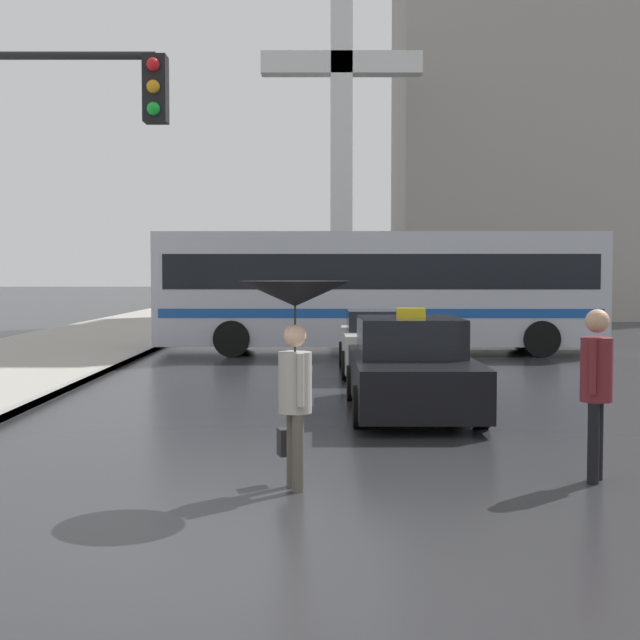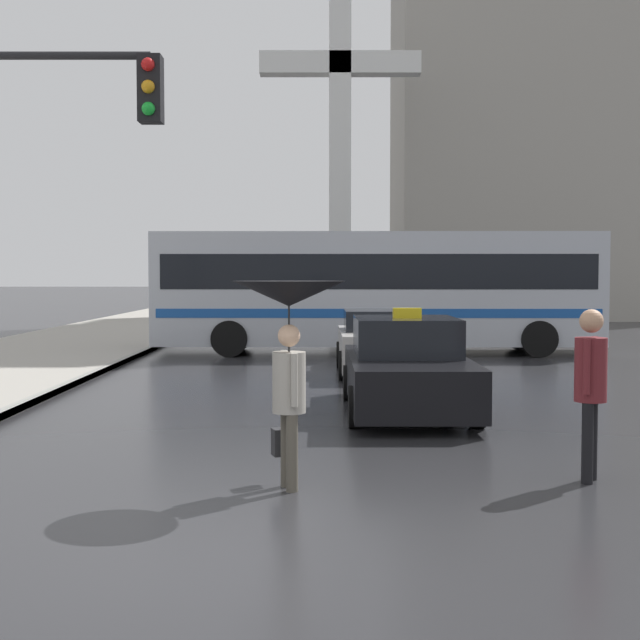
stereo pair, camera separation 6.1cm
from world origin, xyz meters
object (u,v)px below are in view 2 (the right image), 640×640
(taxi, at_px, (406,369))
(monument_cross, at_px, (340,120))
(pedestrian_man, at_px, (591,378))
(sedan_red, at_px, (381,344))
(city_bus, at_px, (376,287))
(pedestrian_with_umbrella, at_px, (289,320))

(taxi, relative_size, monument_cross, 0.30)
(pedestrian_man, xyz_separation_m, monument_cross, (-1.98, 28.11, 7.47))
(sedan_red, bearing_deg, city_bus, -92.27)
(taxi, xyz_separation_m, city_bus, (0.18, 10.46, 1.15))
(taxi, bearing_deg, city_bus, -90.97)
(sedan_red, distance_m, monument_cross, 19.54)
(taxi, xyz_separation_m, pedestrian_man, (1.45, -4.71, 0.41))
(city_bus, bearing_deg, taxi, -0.24)
(taxi, relative_size, pedestrian_with_umbrella, 2.15)
(city_bus, relative_size, pedestrian_with_umbrella, 5.73)
(pedestrian_man, bearing_deg, sedan_red, -144.12)
(sedan_red, xyz_separation_m, pedestrian_man, (1.47, -10.25, 0.44))
(pedestrian_man, bearing_deg, monument_cross, -148.24)
(pedestrian_with_umbrella, bearing_deg, city_bus, -23.32)
(sedan_red, distance_m, city_bus, 5.06)
(city_bus, bearing_deg, pedestrian_with_umbrella, -6.07)
(pedestrian_with_umbrella, xyz_separation_m, pedestrian_man, (3.12, 0.31, -0.62))
(monument_cross, bearing_deg, pedestrian_with_umbrella, -92.30)
(pedestrian_with_umbrella, distance_m, monument_cross, 29.26)
(sedan_red, bearing_deg, pedestrian_with_umbrella, 81.12)
(sedan_red, bearing_deg, taxi, 90.18)
(monument_cross, bearing_deg, city_bus, -86.88)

